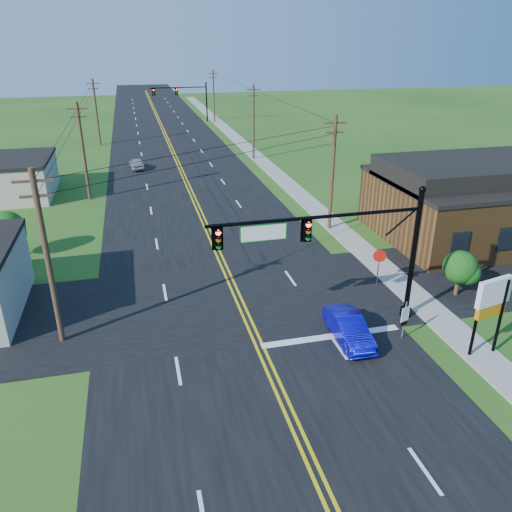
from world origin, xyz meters
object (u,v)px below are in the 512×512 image
object	(u,v)px
signal_mast_main	(336,245)
stop_sign	(379,260)
route_sign	(405,318)
signal_mast_far	(182,96)
blue_car	(349,329)

from	to	relation	value
signal_mast_main	stop_sign	bearing A→B (deg)	40.14
signal_mast_main	stop_sign	world-z (taller)	signal_mast_main
route_sign	stop_sign	xyz separation A→B (m)	(1.56, 6.00, 0.44)
signal_mast_far	stop_sign	world-z (taller)	signal_mast_far
route_sign	signal_mast_far	bearing A→B (deg)	74.38
route_sign	stop_sign	distance (m)	6.21
signal_mast_main	signal_mast_far	size ratio (longest dim) A/B	1.03
signal_mast_main	route_sign	size ratio (longest dim) A/B	5.25
signal_mast_far	stop_sign	xyz separation A→B (m)	(4.62, -68.02, -2.85)
stop_sign	signal_mast_main	bearing A→B (deg)	-115.69
route_sign	stop_sign	bearing A→B (deg)	57.47
signal_mast_far	route_sign	size ratio (longest dim) A/B	5.10
blue_car	route_sign	distance (m)	2.88
blue_car	stop_sign	size ratio (longest dim) A/B	1.74
signal_mast_far	blue_car	bearing A→B (deg)	-89.77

